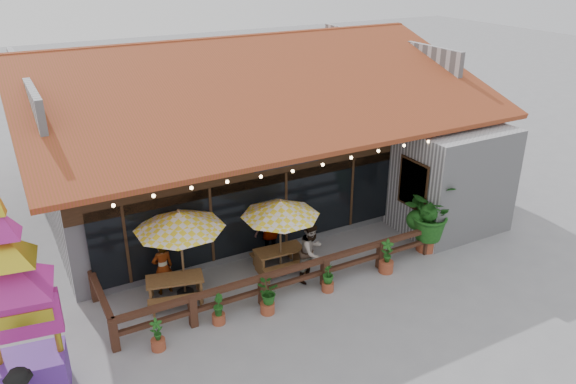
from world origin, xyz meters
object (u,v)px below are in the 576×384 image
umbrella_right (280,209)px  umbrella_left (179,221)px  picnic_table_left (175,286)px  thai_sign_tower (13,281)px  tropical_plant (430,213)px  picnic_table_right (279,256)px

umbrella_right → umbrella_left: bearing=173.4°
picnic_table_left → thai_sign_tower: bearing=-152.9°
tropical_plant → picnic_table_left: bearing=172.0°
umbrella_left → tropical_plant: (7.67, -1.36, -0.98)m
thai_sign_tower → umbrella_left: bearing=27.8°
tropical_plant → umbrella_left: bearing=169.9°
umbrella_left → umbrella_right: size_ratio=1.09×
umbrella_left → tropical_plant: 7.85m
umbrella_left → picnic_table_left: umbrella_left is taller
umbrella_left → thai_sign_tower: 4.71m
picnic_table_left → tropical_plant: tropical_plant is taller
picnic_table_right → thai_sign_tower: size_ratio=0.28×
umbrella_right → picnic_table_right: 1.68m
umbrella_left → picnic_table_left: size_ratio=1.82×
picnic_table_right → umbrella_left: bearing=177.1°
umbrella_right → picnic_table_left: umbrella_right is taller
picnic_table_left → tropical_plant: bearing=-8.0°
tropical_plant → thai_sign_tower: bearing=-176.0°
umbrella_left → tropical_plant: umbrella_left is taller
picnic_table_left → thai_sign_tower: size_ratio=0.33×
thai_sign_tower → tropical_plant: 11.93m
umbrella_right → thai_sign_tower: size_ratio=0.55×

